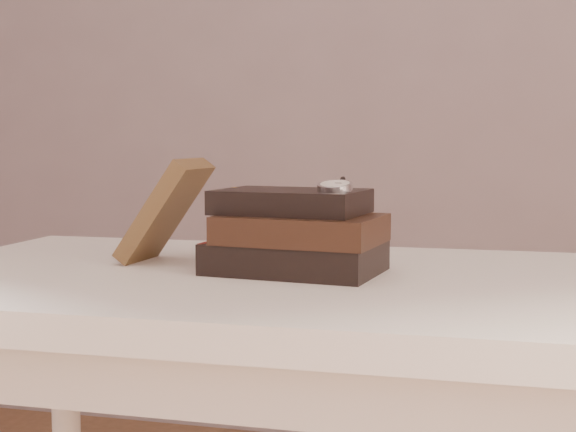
# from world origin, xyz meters

# --- Properties ---
(table) EXTENTS (1.00, 0.60, 0.75)m
(table) POSITION_xyz_m (0.00, 0.35, 0.66)
(table) COLOR white
(table) RESTS_ON ground
(book_stack) EXTENTS (0.24, 0.18, 0.11)m
(book_stack) POSITION_xyz_m (0.03, 0.36, 0.80)
(book_stack) COLOR black
(book_stack) RESTS_ON table
(journal) EXTENTS (0.12, 0.11, 0.15)m
(journal) POSITION_xyz_m (-0.17, 0.40, 0.82)
(journal) COLOR #422D19
(journal) RESTS_ON table
(pocket_watch) EXTENTS (0.05, 0.15, 0.02)m
(pocket_watch) POSITION_xyz_m (0.09, 0.35, 0.87)
(pocket_watch) COLOR silver
(pocket_watch) RESTS_ON book_stack
(eyeglasses) EXTENTS (0.10, 0.12, 0.04)m
(eyeglasses) POSITION_xyz_m (-0.04, 0.45, 0.81)
(eyeglasses) COLOR silver
(eyeglasses) RESTS_ON book_stack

